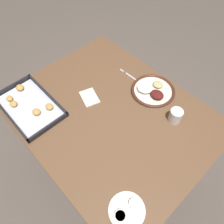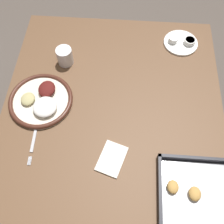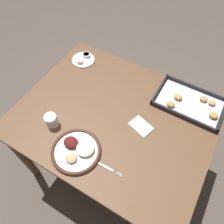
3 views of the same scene
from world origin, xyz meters
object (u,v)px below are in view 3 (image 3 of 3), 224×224
Objects in this scene: drinking_cup at (51,121)px; napkin at (141,126)px; fork at (105,166)px; dinner_plate at (77,150)px; saucer_plate at (83,59)px; baking_tray at (190,103)px.

drinking_cup is 0.55× the size of napkin.
dinner_plate is at bearing 179.38° from fork.
saucer_plate reaches higher than fork.
dinner_plate reaches higher than fork.
drinking_cup reaches higher than fork.
saucer_plate is 1.09× the size of napkin.
dinner_plate is at bearing -124.41° from baking_tray.
dinner_plate is 0.77m from baking_tray.
fork is 0.42m from drinking_cup.
fork is 1.24× the size of napkin.
saucer_plate reaches higher than napkin.
dinner_plate is 0.24m from drinking_cup.
fork is (0.18, 0.00, -0.01)m from dinner_plate.
baking_tray is (0.83, 0.01, 0.00)m from saucer_plate.
dinner_plate is 0.40m from napkin.
napkin is (-0.20, -0.31, -0.01)m from baking_tray.
dinner_plate reaches higher than baking_tray.
dinner_plate is 0.74m from saucer_plate.
drinking_cup reaches higher than napkin.
saucer_plate is 0.58m from drinking_cup.
drinking_cup is 0.53m from napkin.
baking_tray is 0.88m from drinking_cup.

